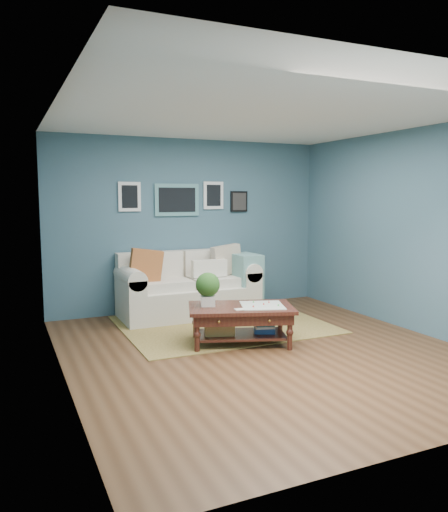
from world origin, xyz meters
TOP-DOWN VIEW (x-y plane):
  - room_shell at (-0.00, 0.06)m, footprint 5.00×5.02m
  - area_rug at (0.04, 1.29)m, footprint 2.78×2.23m
  - loveseat at (-0.13, 2.03)m, footprint 2.09×0.95m
  - coffee_table at (-0.20, 0.40)m, footprint 1.44×1.11m

SIDE VIEW (x-z plane):
  - area_rug at x=0.04m, z-range 0.00..0.01m
  - coffee_table at x=-0.20m, z-range -0.05..0.83m
  - loveseat at x=-0.13m, z-range -0.10..0.98m
  - room_shell at x=0.00m, z-range 0.01..2.71m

